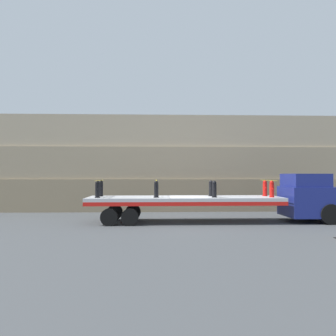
{
  "coord_description": "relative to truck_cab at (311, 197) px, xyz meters",
  "views": [
    {
      "loc": [
        -1.53,
        -17.65,
        2.57
      ],
      "look_at": [
        -0.89,
        0.0,
        2.92
      ],
      "focal_mm": 35.0,
      "sensor_mm": 36.0,
      "label": 1
    }
  ],
  "objects": [
    {
      "name": "ground_plane",
      "position": [
        -6.97,
        0.0,
        -1.33
      ],
      "size": [
        120.0,
        120.0,
        0.0
      ],
      "primitive_type": "plane",
      "color": "#3F4244"
    },
    {
      "name": "rock_cliff",
      "position": [
        -6.97,
        6.44,
        2.04
      ],
      "size": [
        60.0,
        3.3,
        6.75
      ],
      "color": "#84755B",
      "rests_on": "ground_plane"
    },
    {
      "name": "truck_cab",
      "position": [
        0.0,
        0.0,
        0.0
      ],
      "size": [
        2.8,
        2.56,
        2.62
      ],
      "color": "navy",
      "rests_on": "ground_plane"
    },
    {
      "name": "flatbed_trailer",
      "position": [
        -7.5,
        0.0,
        -0.2
      ],
      "size": [
        10.36,
        2.58,
        1.37
      ],
      "color": "#B2B2B7",
      "rests_on": "ground_plane"
    },
    {
      "name": "fire_hydrant_black_near_0",
      "position": [
        -11.56,
        -0.54,
        0.46
      ],
      "size": [
        0.29,
        0.47,
        0.88
      ],
      "color": "black",
      "rests_on": "flatbed_trailer"
    },
    {
      "name": "fire_hydrant_black_far_0",
      "position": [
        -11.56,
        0.54,
        0.46
      ],
      "size": [
        0.29,
        0.47,
        0.88
      ],
      "color": "black",
      "rests_on": "flatbed_trailer"
    },
    {
      "name": "fire_hydrant_black_near_1",
      "position": [
        -8.5,
        -0.54,
        0.46
      ],
      "size": [
        0.29,
        0.47,
        0.88
      ],
      "color": "black",
      "rests_on": "flatbed_trailer"
    },
    {
      "name": "fire_hydrant_black_far_1",
      "position": [
        -8.5,
        0.54,
        0.46
      ],
      "size": [
        0.29,
        0.47,
        0.88
      ],
      "color": "black",
      "rests_on": "flatbed_trailer"
    },
    {
      "name": "fire_hydrant_black_near_2",
      "position": [
        -5.45,
        -0.54,
        0.46
      ],
      "size": [
        0.29,
        0.47,
        0.88
      ],
      "color": "black",
      "rests_on": "flatbed_trailer"
    },
    {
      "name": "fire_hydrant_black_far_2",
      "position": [
        -5.45,
        0.54,
        0.46
      ],
      "size": [
        0.29,
        0.47,
        0.88
      ],
      "color": "black",
      "rests_on": "flatbed_trailer"
    },
    {
      "name": "fire_hydrant_red_near_3",
      "position": [
        -2.39,
        -0.54,
        0.46
      ],
      "size": [
        0.29,
        0.47,
        0.88
      ],
      "color": "red",
      "rests_on": "flatbed_trailer"
    },
    {
      "name": "fire_hydrant_red_far_3",
      "position": [
        -2.39,
        0.54,
        0.46
      ],
      "size": [
        0.29,
        0.47,
        0.88
      ],
      "color": "red",
      "rests_on": "flatbed_trailer"
    },
    {
      "name": "cargo_strap_rear",
      "position": [
        -11.56,
        0.0,
        0.92
      ],
      "size": [
        0.05,
        2.68,
        0.01
      ],
      "color": "yellow",
      "rests_on": "fire_hydrant_black_near_0"
    },
    {
      "name": "cargo_strap_middle",
      "position": [
        -8.5,
        0.0,
        0.92
      ],
      "size": [
        0.05,
        2.68,
        0.01
      ],
      "color": "yellow",
      "rests_on": "fire_hydrant_black_near_1"
    },
    {
      "name": "cargo_strap_front",
      "position": [
        -2.39,
        0.0,
        0.92
      ],
      "size": [
        0.05,
        2.68,
        0.01
      ],
      "color": "yellow",
      "rests_on": "fire_hydrant_red_near_3"
    }
  ]
}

